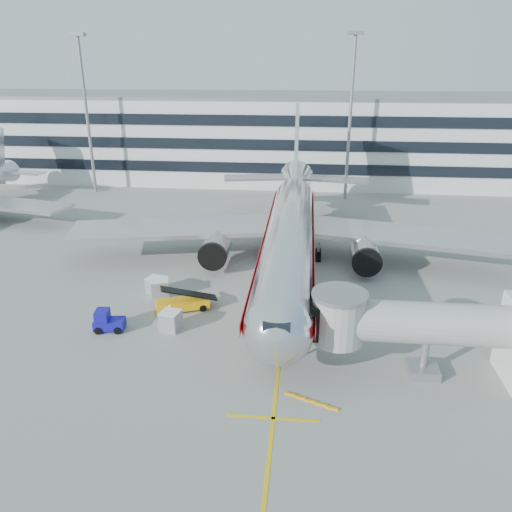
# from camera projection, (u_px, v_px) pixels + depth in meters

# --- Properties ---
(ground) EXTENTS (180.00, 180.00, 0.00)m
(ground) POSITION_uv_depth(u_px,v_px,m) (284.00, 315.00, 44.91)
(ground) COLOR gray
(ground) RESTS_ON ground
(lead_in_line) EXTENTS (0.25, 70.00, 0.01)m
(lead_in_line) POSITION_uv_depth(u_px,v_px,m) (289.00, 272.00, 54.16)
(lead_in_line) COLOR #E2B30B
(lead_in_line) RESTS_ON ground
(stop_bar) EXTENTS (6.00, 0.25, 0.01)m
(stop_bar) POSITION_uv_depth(u_px,v_px,m) (273.00, 418.00, 31.94)
(stop_bar) COLOR #E2B30B
(stop_bar) RESTS_ON ground
(main_jet) EXTENTS (50.95, 48.70, 16.06)m
(main_jet) POSITION_uv_depth(u_px,v_px,m) (290.00, 230.00, 54.21)
(main_jet) COLOR silver
(main_jet) RESTS_ON ground
(jet_bridge) EXTENTS (17.80, 4.50, 7.00)m
(jet_bridge) POSITION_uv_depth(u_px,v_px,m) (453.00, 328.00, 34.92)
(jet_bridge) COLOR silver
(jet_bridge) RESTS_ON ground
(terminal) EXTENTS (150.00, 24.25, 15.60)m
(terminal) POSITION_uv_depth(u_px,v_px,m) (300.00, 136.00, 95.72)
(terminal) COLOR silver
(terminal) RESTS_ON ground
(light_mast_west) EXTENTS (2.40, 1.20, 25.45)m
(light_mast_west) POSITION_uv_depth(u_px,v_px,m) (86.00, 103.00, 81.71)
(light_mast_west) COLOR gray
(light_mast_west) RESTS_ON ground
(light_mast_centre) EXTENTS (2.40, 1.20, 25.45)m
(light_mast_centre) POSITION_uv_depth(u_px,v_px,m) (351.00, 105.00, 77.60)
(light_mast_centre) COLOR gray
(light_mast_centre) RESTS_ON ground
(belt_loader) EXTENTS (5.14, 3.35, 2.42)m
(belt_loader) POSITION_uv_depth(u_px,v_px,m) (182.00, 303.00, 45.62)
(belt_loader) COLOR #F9A80A
(belt_loader) RESTS_ON ground
(baggage_tug) EXTENTS (2.66, 1.87, 1.88)m
(baggage_tug) POSITION_uv_depth(u_px,v_px,m) (107.00, 321.00, 42.13)
(baggage_tug) COLOR #110D94
(baggage_tug) RESTS_ON ground
(cargo_container_left) EXTENTS (2.02, 2.02, 1.75)m
(cargo_container_left) POSITION_uv_depth(u_px,v_px,m) (160.00, 288.00, 48.20)
(cargo_container_left) COLOR #B4B7BC
(cargo_container_left) RESTS_ON ground
(cargo_container_right) EXTENTS (1.84, 1.84, 1.57)m
(cargo_container_right) POSITION_uv_depth(u_px,v_px,m) (155.00, 285.00, 49.11)
(cargo_container_right) COLOR #B4B7BC
(cargo_container_right) RESTS_ON ground
(cargo_container_front) EXTENTS (1.87, 1.87, 1.67)m
(cargo_container_front) POSITION_uv_depth(u_px,v_px,m) (171.00, 321.00, 42.24)
(cargo_container_front) COLOR #B4B7BC
(cargo_container_front) RESTS_ON ground
(ramp_worker) EXTENTS (0.81, 0.72, 1.86)m
(ramp_worker) POSITION_uv_depth(u_px,v_px,m) (171.00, 314.00, 43.06)
(ramp_worker) COLOR #C5FF1A
(ramp_worker) RESTS_ON ground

